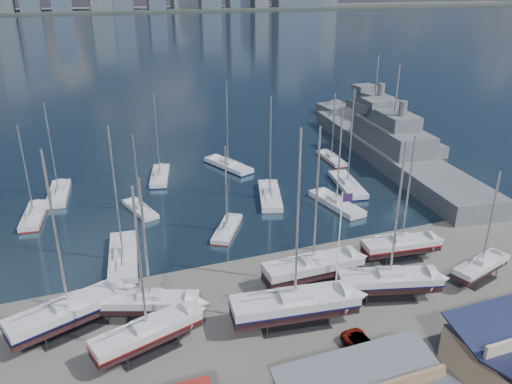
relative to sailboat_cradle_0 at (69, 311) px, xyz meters
name	(u,v)px	position (x,y,z in m)	size (l,w,h in m)	color
ground	(283,305)	(19.87, -3.19, -2.16)	(1400.00, 1400.00, 0.00)	#605E59
water	(92,34)	(19.87, 306.81, -2.31)	(1400.00, 600.00, 0.40)	#1A2F3C
far_shore	(77,11)	(19.87, 566.81, -1.06)	(1400.00, 80.00, 2.20)	#2D332D
sailboat_cradle_0	(69,311)	(0.00, 0.00, 0.00)	(11.38, 6.73, 17.64)	#2D2D33
sailboat_cradle_1	(147,332)	(6.20, -5.35, -0.10)	(10.04, 5.48, 15.66)	#2D2D33
sailboat_cradle_2	(151,302)	(7.23, -0.98, -0.15)	(9.20, 5.44, 14.62)	#2D2D33
sailboat_cradle_3	(295,304)	(19.67, -6.27, 0.08)	(12.29, 4.75, 19.10)	#2D2D33
sailboat_cradle_4	(313,267)	(24.32, -0.72, -0.01)	(10.73, 3.08, 17.37)	#2D2D33
sailboat_cradle_5	(389,281)	(30.36, -5.74, -0.05)	(10.69, 5.50, 16.59)	#2D2D33
sailboat_cradle_6	(401,245)	(36.05, 0.24, -0.14)	(9.41, 3.55, 14.94)	#2D2D33
sailboat_cradle_7	(481,266)	(41.44, -6.46, -0.25)	(7.85, 4.14, 12.62)	#2D2D33
sailboat_moored_1	(34,216)	(-4.20, 26.98, -1.85)	(3.70, 9.42, 13.71)	black
sailboat_moored_2	(59,195)	(-1.01, 33.89, -1.83)	(3.74, 10.07, 14.86)	black
sailboat_moored_3	(123,259)	(5.91, 11.13, -1.85)	(4.50, 11.57, 16.85)	black
sailboat_moored_4	(140,210)	(9.68, 24.16, -1.83)	(4.22, 8.04, 11.70)	black
sailboat_moored_5	(160,177)	(14.65, 36.03, -1.85)	(4.96, 10.07, 14.50)	black
sailboat_moored_6	(227,229)	(19.39, 14.07, -1.85)	(6.17, 8.06, 12.08)	black
sailboat_moored_7	(270,197)	(28.51, 22.02, -1.83)	(6.09, 11.08, 16.12)	black
sailboat_moored_8	(228,166)	(26.72, 37.09, -1.85)	(6.47, 10.80, 15.61)	black
sailboat_moored_9	(336,204)	(36.48, 16.19, -1.83)	(4.21, 10.43, 15.30)	black
sailboat_moored_10	(347,186)	(41.54, 21.83, -1.85)	(5.06, 11.25, 16.25)	black
sailboat_moored_11	(331,159)	(45.38, 34.25, -1.85)	(2.90, 8.67, 12.78)	black
naval_ship_east	(390,151)	(55.40, 30.85, -0.48)	(15.20, 54.35, 18.83)	slate
naval_ship_west	(372,124)	(62.73, 48.28, -0.49)	(6.55, 40.82, 17.67)	slate
car_c	(364,347)	(23.71, -11.98, -1.52)	(2.12, 4.61, 1.28)	gray
car_d	(390,365)	(24.50, -14.71, -1.51)	(1.81, 4.46, 1.29)	gray
flagpole	(340,245)	(24.22, -5.87, 5.23)	(1.12, 0.12, 12.74)	white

